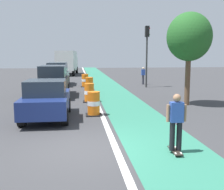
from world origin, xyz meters
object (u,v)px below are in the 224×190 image
Objects in this scene: skateboarder_on_lane at (176,121)px; delivery_truck_down_block at (67,61)px; traffic_barrel_front at (94,104)px; pedestrian_crossing at (143,75)px; traffic_barrel_mid at (89,93)px; parked_sedan_nearest at (47,100)px; parked_suv_second at (53,81)px; traffic_barrel_far at (85,81)px; traffic_light_corner at (147,46)px; parked_suv_third at (58,74)px; street_tree_sidewalk at (189,37)px; traffic_barrel_back at (89,85)px.

skateboarder_on_lane is 31.52m from delivery_truck_down_block.
pedestrian_crossing is (5.34, 12.68, 0.33)m from traffic_barrel_front.
traffic_barrel_mid is 10.50m from pedestrian_crossing.
parked_sedan_nearest is 3.77× the size of traffic_barrel_mid.
parked_suv_second is 6.72m from traffic_barrel_front.
parked_sedan_nearest is 3.77× the size of traffic_barrel_far.
delivery_truck_down_block is 17.25m from traffic_light_corner.
traffic_barrel_mid is at bearing 64.14° from parked_sedan_nearest.
skateboarder_on_lane is at bearing -76.31° from parked_suv_third.
parked_suv_second is 8.83m from traffic_light_corner.
traffic_light_corner reaches higher than skateboarder_on_lane.
parked_sedan_nearest is 8.22m from street_tree_sidewalk.
skateboarder_on_lane reaches higher than traffic_barrel_mid.
pedestrian_crossing is (5.41, 1.21, 0.33)m from traffic_barrel_far.
street_tree_sidewalk reaches higher than parked_suv_second.
pedestrian_crossing reaches higher than traffic_barrel_far.
traffic_barrel_mid is 4.34m from traffic_barrel_back.
parked_suv_second is 6.93m from parked_suv_third.
traffic_barrel_front is at bearing -85.50° from delivery_truck_down_block.
traffic_barrel_back is at bearing 97.94° from skateboarder_on_lane.
skateboarder_on_lane is at bearing -100.60° from pedestrian_crossing.
delivery_truck_down_block is (-2.01, 22.38, 1.31)m from traffic_barrel_mid.
parked_suv_third is at bearing 104.39° from traffic_barrel_mid.
street_tree_sidewalk is (3.27, 7.23, 2.76)m from skateboarder_on_lane.
street_tree_sidewalk is (5.26, 2.03, 3.14)m from traffic_barrel_front.
traffic_barrel_front and traffic_barrel_far have the same top height.
skateboarder_on_lane is 8.40m from street_tree_sidewalk.
skateboarder_on_lane is 5.58m from traffic_barrel_front.
traffic_barrel_mid is 0.22× the size of street_tree_sidewalk.
traffic_barrel_far is at bearing 66.58° from parked_suv_second.
traffic_barrel_front is 0.14× the size of delivery_truck_down_block.
traffic_barrel_mid is 1.00× the size of traffic_barrel_far.
delivery_truck_down_block is at bearing 118.95° from pedestrian_crossing.
traffic_barrel_front is 8.01m from traffic_barrel_back.
traffic_barrel_back is at bearing -153.84° from traffic_light_corner.
parked_suv_third is 0.91× the size of traffic_light_corner.
traffic_barrel_back is 6.99m from pedestrian_crossing.
street_tree_sidewalk is (-0.08, -10.65, 2.80)m from pedestrian_crossing.
pedestrian_crossing is 11.01m from street_tree_sidewalk.
parked_suv_second is at bearing -90.76° from delivery_truck_down_block.
delivery_truck_down_block is (0.44, 12.83, 0.81)m from parked_suv_third.
street_tree_sidewalk is at bearing -60.54° from traffic_barrel_far.
street_tree_sidewalk is (5.33, -9.44, 3.14)m from traffic_barrel_far.
skateboarder_on_lane is 18.96m from parked_suv_third.
traffic_light_corner reaches higher than parked_suv_third.
pedestrian_crossing is (7.84, -0.54, -0.17)m from parked_suv_third.
traffic_barrel_far is 14.77m from delivery_truck_down_block.
parked_suv_second is 0.60× the size of delivery_truck_down_block.
traffic_barrel_back is at bearing 87.40° from traffic_barrel_mid.
skateboarder_on_lane is 6.23m from parked_sedan_nearest.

